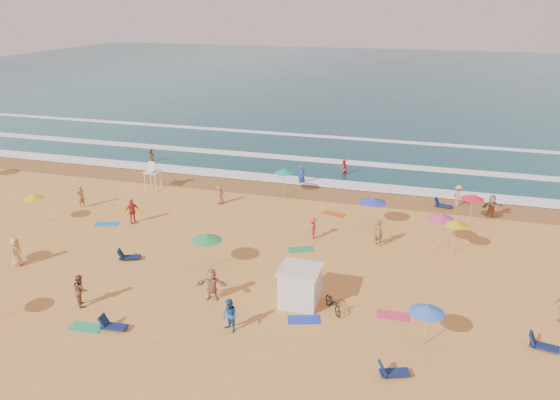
# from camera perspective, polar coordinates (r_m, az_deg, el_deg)

# --- Properties ---
(ground) EXTENTS (220.00, 220.00, 0.00)m
(ground) POSITION_cam_1_polar(r_m,az_deg,el_deg) (35.82, -0.99, -5.65)
(ground) COLOR gold
(ground) RESTS_ON ground
(ocean) EXTENTS (220.00, 140.00, 0.18)m
(ocean) POSITION_cam_1_polar(r_m,az_deg,el_deg) (116.17, 11.72, 12.22)
(ocean) COLOR #0C4756
(ocean) RESTS_ON ground
(wet_sand) EXTENTS (220.00, 220.00, 0.00)m
(wet_sand) POSITION_cam_1_polar(r_m,az_deg,el_deg) (46.97, 3.55, 0.81)
(wet_sand) COLOR olive
(wet_sand) RESTS_ON ground
(surf_foam) EXTENTS (200.00, 18.70, 0.05)m
(surf_foam) POSITION_cam_1_polar(r_m,az_deg,el_deg) (55.17, 5.63, 3.85)
(surf_foam) COLOR white
(surf_foam) RESTS_ON ground
(cabana) EXTENTS (2.00, 2.00, 2.00)m
(cabana) POSITION_cam_1_polar(r_m,az_deg,el_deg) (29.98, 2.12, -9.04)
(cabana) COLOR silver
(cabana) RESTS_ON ground
(cabana_roof) EXTENTS (2.20, 2.20, 0.12)m
(cabana_roof) POSITION_cam_1_polar(r_m,az_deg,el_deg) (29.48, 2.15, -7.25)
(cabana_roof) COLOR silver
(cabana_roof) RESTS_ON cabana
(bicycle) EXTENTS (1.59, 1.84, 0.95)m
(bicycle) POSITION_cam_1_polar(r_m,az_deg,el_deg) (29.65, 5.58, -10.67)
(bicycle) COLOR black
(bicycle) RESTS_ON ground
(lifeguard_stand) EXTENTS (1.20, 1.20, 2.10)m
(lifeguard_stand) POSITION_cam_1_polar(r_m,az_deg,el_deg) (48.71, -13.15, 2.32)
(lifeguard_stand) COLOR white
(lifeguard_stand) RESTS_ON ground
(beach_umbrellas) EXTENTS (60.90, 27.76, 0.78)m
(beach_umbrellas) POSITION_cam_1_polar(r_m,az_deg,el_deg) (34.91, 3.72, -2.56)
(beach_umbrellas) COLOR blue
(beach_umbrellas) RESTS_ON ground
(loungers) EXTENTS (52.22, 24.06, 0.34)m
(loungers) POSITION_cam_1_polar(r_m,az_deg,el_deg) (31.68, 9.52, -9.33)
(loungers) COLOR #0F134D
(loungers) RESTS_ON ground
(towels) EXTENTS (50.20, 22.69, 0.03)m
(towels) POSITION_cam_1_polar(r_m,az_deg,el_deg) (34.32, -1.52, -6.86)
(towels) COLOR #E3561C
(towels) RESTS_ON ground
(beachgoers) EXTENTS (35.69, 28.11, 2.13)m
(beachgoers) POSITION_cam_1_polar(r_m,az_deg,el_deg) (38.44, -0.04, -2.36)
(beachgoers) COLOR tan
(beachgoers) RESTS_ON ground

